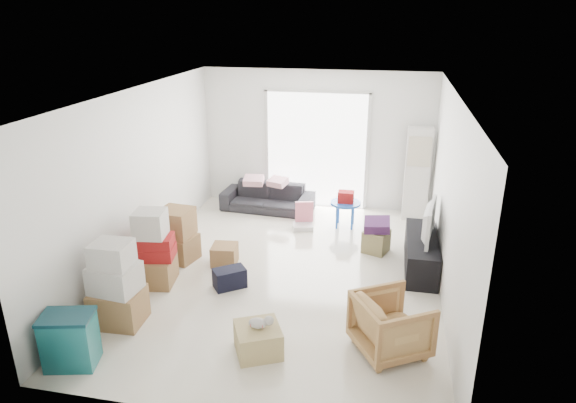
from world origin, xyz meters
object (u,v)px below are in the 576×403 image
(ac_tower, at_px, (417,174))
(ottoman, at_px, (376,241))
(kids_table, at_px, (346,201))
(wood_crate, at_px, (258,340))
(sofa, at_px, (268,193))
(storage_bins, at_px, (70,340))
(tv_console, at_px, (421,253))
(armchair, at_px, (391,322))
(television, at_px, (423,234))

(ac_tower, distance_m, ottoman, 1.87)
(kids_table, bearing_deg, wood_crate, -99.05)
(kids_table, bearing_deg, sofa, 161.93)
(storage_bins, xyz_separation_m, ottoman, (3.21, 3.59, -0.14))
(storage_bins, height_order, ottoman, storage_bins)
(tv_console, bearing_deg, kids_table, 132.99)
(ac_tower, distance_m, tv_console, 2.15)
(ac_tower, bearing_deg, ottoman, -111.73)
(ottoman, distance_m, wood_crate, 3.20)
(tv_console, bearing_deg, armchair, -100.93)
(kids_table, bearing_deg, ottoman, -57.64)
(tv_console, relative_size, television, 1.59)
(armchair, relative_size, ottoman, 2.09)
(storage_bins, height_order, kids_table, kids_table)
(television, distance_m, storage_bins, 5.02)
(ac_tower, xyz_separation_m, television, (0.05, -2.06, -0.30))
(television, bearing_deg, wood_crate, 151.25)
(ottoman, xyz_separation_m, kids_table, (-0.60, 0.95, 0.30))
(ottoman, relative_size, kids_table, 0.55)
(tv_console, bearing_deg, storage_bins, -141.11)
(television, relative_size, armchair, 1.23)
(tv_console, bearing_deg, ottoman, 147.61)
(storage_bins, distance_m, wood_crate, 2.08)
(sofa, distance_m, wood_crate, 4.53)
(ac_tower, height_order, sofa, ac_tower)
(ac_tower, relative_size, television, 1.82)
(ac_tower, bearing_deg, kids_table, -151.86)
(armchair, distance_m, storage_bins, 3.61)
(television, relative_size, sofa, 0.54)
(storage_bins, distance_m, kids_table, 5.23)
(sofa, height_order, storage_bins, sofa)
(ac_tower, bearing_deg, wood_crate, -112.22)
(armchair, height_order, ottoman, armchair)
(kids_table, bearing_deg, tv_console, -47.01)
(armchair, distance_m, kids_table, 3.68)
(tv_console, xyz_separation_m, ottoman, (-0.69, 0.44, -0.07))
(wood_crate, bearing_deg, sofa, 102.25)
(tv_console, relative_size, armchair, 1.97)
(armchair, xyz_separation_m, storage_bins, (-3.48, -0.96, -0.07))
(sofa, relative_size, storage_bins, 2.80)
(ac_tower, relative_size, sofa, 0.98)
(sofa, bearing_deg, storage_bins, -97.22)
(television, xyz_separation_m, sofa, (-2.88, 1.91, -0.22))
(kids_table, xyz_separation_m, wood_crate, (-0.62, -3.91, -0.32))
(storage_bins, bearing_deg, wood_crate, 17.61)
(ac_tower, relative_size, tv_console, 1.14)
(sofa, distance_m, kids_table, 1.67)
(television, height_order, storage_bins, storage_bins)
(ac_tower, distance_m, wood_crate, 4.99)
(sofa, bearing_deg, ottoman, -29.68)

